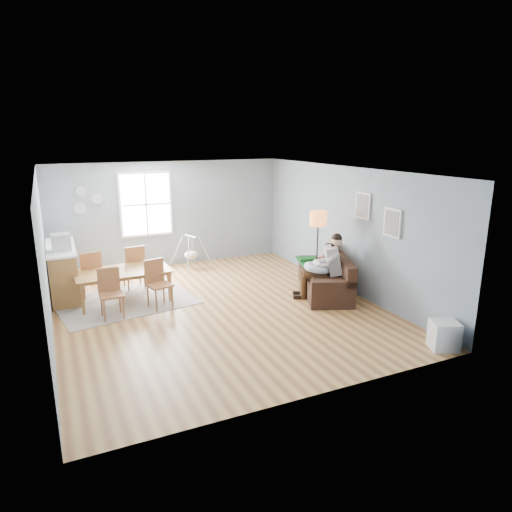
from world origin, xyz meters
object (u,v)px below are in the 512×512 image
toddler (323,259)px  monitor (61,242)px  chair_ne (134,264)px  sofa (327,280)px  chair_se (157,280)px  chair_sw (110,290)px  storage_cube (444,335)px  baby_swing (191,254)px  counter (63,271)px  dining_table (124,286)px  chair_nw (91,271)px  father (325,264)px  floor_lamp (318,225)px

toddler → monitor: bearing=162.2°
chair_ne → sofa: bearing=-28.3°
chair_se → chair_ne: 1.30m
chair_sw → monitor: (-0.74, 1.29, 0.72)m
storage_cube → chair_sw: (-4.64, 3.65, 0.30)m
toddler → baby_swing: size_ratio=0.80×
chair_ne → counter: size_ratio=0.52×
dining_table → chair_nw: (-0.58, 0.56, 0.24)m
sofa → chair_ne: 4.27m
monitor → chair_ne: bearing=5.7°
chair_nw → chair_se: bearing=-44.6°
chair_se → father: bearing=-16.1°
sofa → dining_table: bearing=162.4°
chair_se → counter: size_ratio=0.50×
chair_sw → counter: counter is taller
chair_ne → baby_swing: (1.59, 0.98, -0.18)m
toddler → monitor: size_ratio=2.32×
chair_se → baby_swing: size_ratio=0.89×
father → chair_sw: size_ratio=1.49×
floor_lamp → chair_se: bearing=171.1°
monitor → toddler: bearing=-17.8°
sofa → father: bearing=-136.6°
sofa → floor_lamp: size_ratio=1.27×
sofa → dining_table: 4.31m
floor_lamp → counter: size_ratio=0.92×
chair_se → monitor: (-1.66, 1.14, 0.70)m
dining_table → baby_swing: size_ratio=1.73×
father → floor_lamp: (0.07, 0.43, 0.73)m
sofa → floor_lamp: floor_lamp is taller
floor_lamp → monitor: bearing=161.7°
chair_se → floor_lamp: bearing=-8.9°
floor_lamp → chair_sw: bearing=175.0°
father → chair_ne: father is taller
father → monitor: size_ratio=3.71×
sofa → toddler: toddler is taller
chair_nw → father: bearing=-25.1°
toddler → chair_se: bearing=171.5°
chair_nw → counter: bearing=144.3°
floor_lamp → chair_ne: 4.12m
dining_table → chair_ne: (0.36, 0.72, 0.24)m
toddler → sofa: bearing=-91.6°
dining_table → monitor: 1.53m
chair_nw → floor_lamp: bearing=-20.2°
sofa → dining_table: (-4.11, 1.30, 0.03)m
father → baby_swing: size_ratio=1.29×
floor_lamp → monitor: (-5.03, 1.67, -0.22)m
chair_se → chair_ne: chair_ne is taller
dining_table → sofa: bearing=-19.0°
sofa → monitor: monitor is taller
sofa → baby_swing: bearing=125.7°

